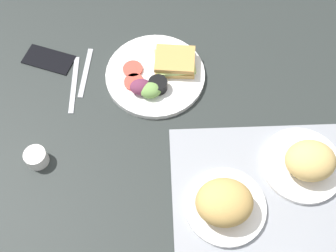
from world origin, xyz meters
TOP-DOWN VIEW (x-y plane):
  - ground_plane at (0.00, 0.00)cm, footprint 190.00×150.00cm
  - serving_tray at (-20.95, 19.08)cm, footprint 45.27×33.37cm
  - bread_plate_near at (-31.29, 14.67)cm, footprint 20.27×20.27cm
  - bread_plate_far at (-10.28, 24.53)cm, footprint 19.26×19.26cm
  - plate_with_salad at (4.41, -14.81)cm, footprint 28.11×28.11cm
  - espresso_cup at (35.37, 9.95)cm, footprint 5.60×5.60cm
  - fork at (25.07, -17.23)cm, footprint 3.36×17.05cm
  - knife at (28.07, -13.23)cm, footprint 1.70×19.02cm
  - cell_phone at (36.13, -22.12)cm, footprint 16.00×11.71cm

SIDE VIEW (x-z plane):
  - ground_plane at x=0.00cm, z-range -3.00..0.00cm
  - fork at x=25.07cm, z-range 0.00..0.50cm
  - knife at x=28.07cm, z-range 0.00..0.50cm
  - cell_phone at x=36.13cm, z-range 0.00..0.80cm
  - serving_tray at x=-20.95cm, z-range 0.00..1.60cm
  - plate_with_salad at x=4.41cm, z-range -0.98..4.42cm
  - espresso_cup at x=35.37cm, z-range 0.00..4.00cm
  - bread_plate_near at x=-31.29cm, z-range 0.57..10.17cm
  - bread_plate_far at x=-10.28cm, z-range 0.85..11.20cm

